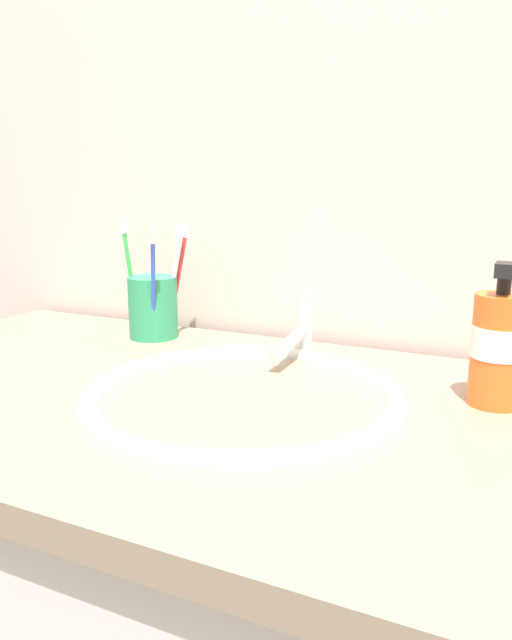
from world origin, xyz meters
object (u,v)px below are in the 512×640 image
toothbrush_white (175,274)px  toothbrush_green (130,270)px  faucet (301,333)px  toothbrush_blue (153,278)px  toothbrush_red (179,271)px  soap_dispenser (498,347)px  toothbrush_cup (153,307)px

toothbrush_white → toothbrush_green: (-0.07, -0.03, 0.01)m
faucet → toothbrush_green: (-0.31, -0.00, 0.08)m
faucet → toothbrush_blue: 0.25m
toothbrush_white → toothbrush_green: toothbrush_green is taller
toothbrush_white → toothbrush_green: 0.08m
toothbrush_white → toothbrush_green: size_ratio=0.94×
toothbrush_blue → toothbrush_red: 0.07m
toothbrush_red → faucet: bearing=-10.0°
toothbrush_green → soap_dispenser: (0.59, -0.08, -0.04)m
faucet → toothbrush_cup: bearing=178.0°
toothbrush_green → soap_dispenser: size_ratio=1.14×
toothbrush_white → faucet: bearing=-5.8°
toothbrush_cup → toothbrush_blue: (0.03, -0.04, 0.06)m
toothbrush_green → soap_dispenser: toothbrush_green is taller
soap_dispenser → toothbrush_white: bearing=168.0°
toothbrush_blue → toothbrush_green: (-0.07, 0.03, 0.01)m
toothbrush_blue → faucet: bearing=7.6°
toothbrush_red → toothbrush_white: 0.02m
toothbrush_blue → toothbrush_white: (0.00, 0.06, -0.00)m
toothbrush_cup → toothbrush_white: toothbrush_white is taller
toothbrush_blue → toothbrush_white: 0.06m
toothbrush_cup → toothbrush_white: bearing=22.4°
toothbrush_white → soap_dispenser: size_ratio=1.08×
faucet → toothbrush_green: 0.32m
soap_dispenser → toothbrush_cup: bearing=170.2°
soap_dispenser → toothbrush_green: bearing=172.1°
toothbrush_blue → soap_dispenser: 0.53m
toothbrush_red → toothbrush_green: 0.08m
toothbrush_blue → toothbrush_white: size_ratio=1.02×
toothbrush_cup → soap_dispenser: size_ratio=0.61×
toothbrush_cup → toothbrush_blue: 0.08m
faucet → toothbrush_blue: toothbrush_blue is taller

